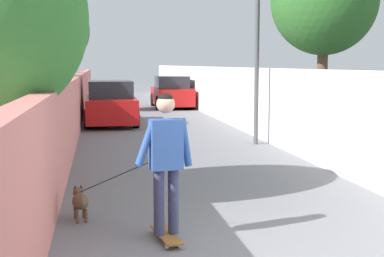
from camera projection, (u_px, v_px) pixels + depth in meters
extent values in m
plane|color=slate|center=(155.00, 124.00, 19.51)|extent=(80.00, 80.00, 0.00)
cube|color=#CC726B|center=(75.00, 104.00, 17.00)|extent=(48.00, 0.30, 1.74)
cube|color=white|center=(243.00, 98.00, 17.88)|extent=(48.00, 0.30, 2.01)
cylinder|color=brown|center=(28.00, 101.00, 17.71)|extent=(0.25, 0.25, 1.83)
ellipsoid|color=#2D6628|center=(26.00, 51.00, 17.52)|extent=(2.37, 2.37, 2.77)
cylinder|color=brown|center=(63.00, 80.00, 23.65)|extent=(0.29, 0.29, 2.85)
ellipsoid|color=#387A33|center=(62.00, 30.00, 23.40)|extent=(2.37, 2.37, 2.71)
cylinder|color=brown|center=(322.00, 91.00, 13.56)|extent=(0.26, 0.26, 2.90)
ellipsoid|color=#2D6628|center=(324.00, 0.00, 13.29)|extent=(2.61, 2.61, 2.70)
cylinder|color=#4C4C51|center=(257.00, 69.00, 14.32)|extent=(0.12, 0.12, 3.99)
cube|color=brown|center=(166.00, 235.00, 6.59)|extent=(0.82, 0.32, 0.02)
cylinder|color=beige|center=(155.00, 232.00, 6.84)|extent=(0.06, 0.04, 0.06)
cylinder|color=beige|center=(166.00, 231.00, 6.88)|extent=(0.06, 0.04, 0.06)
cylinder|color=beige|center=(167.00, 246.00, 6.31)|extent=(0.06, 0.04, 0.06)
cylinder|color=beige|center=(179.00, 245.00, 6.35)|extent=(0.06, 0.04, 0.06)
cylinder|color=#333859|center=(159.00, 202.00, 6.51)|extent=(0.15, 0.15, 0.80)
cylinder|color=#333859|center=(173.00, 201.00, 6.57)|extent=(0.15, 0.15, 0.80)
cube|color=#2D5199|center=(166.00, 144.00, 6.46)|extent=(0.27, 0.41, 0.60)
cylinder|color=#2D5199|center=(146.00, 143.00, 6.38)|extent=(0.13, 0.29, 0.58)
cylinder|color=#2D5199|center=(185.00, 142.00, 6.53)|extent=(0.11, 0.19, 0.59)
sphere|color=tan|center=(166.00, 104.00, 6.40)|extent=(0.22, 0.22, 0.22)
sphere|color=black|center=(166.00, 101.00, 6.40)|extent=(0.19, 0.19, 0.19)
ellipsoid|color=brown|center=(80.00, 201.00, 7.40)|extent=(0.40, 0.27, 0.22)
sphere|color=brown|center=(78.00, 192.00, 7.63)|extent=(0.15, 0.15, 0.15)
cone|color=black|center=(75.00, 187.00, 7.61)|extent=(0.06, 0.06, 0.06)
cone|color=black|center=(81.00, 187.00, 7.63)|extent=(0.06, 0.06, 0.06)
cylinder|color=brown|center=(75.00, 212.00, 7.52)|extent=(0.04, 0.04, 0.18)
cylinder|color=brown|center=(84.00, 212.00, 7.56)|extent=(0.04, 0.04, 0.18)
cylinder|color=brown|center=(77.00, 217.00, 7.29)|extent=(0.04, 0.04, 0.18)
cylinder|color=brown|center=(86.00, 216.00, 7.33)|extent=(0.04, 0.04, 0.18)
cylinder|color=brown|center=(82.00, 200.00, 7.17)|extent=(0.14, 0.05, 0.13)
cylinder|color=black|center=(120.00, 175.00, 6.93)|extent=(1.05, 1.06, 0.66)
cube|color=#B71414|center=(111.00, 108.00, 19.28)|extent=(4.15, 1.70, 0.80)
cube|color=#262B33|center=(111.00, 89.00, 19.20)|extent=(2.16, 1.50, 0.60)
cylinder|color=black|center=(89.00, 112.00, 20.44)|extent=(0.64, 0.22, 0.64)
cylinder|color=black|center=(131.00, 112.00, 20.70)|extent=(0.64, 0.22, 0.64)
cylinder|color=black|center=(88.00, 119.00, 17.92)|extent=(0.64, 0.22, 0.64)
cylinder|color=black|center=(136.00, 118.00, 18.18)|extent=(0.64, 0.22, 0.64)
cube|color=#B71414|center=(172.00, 96.00, 26.68)|extent=(3.91, 1.70, 0.80)
cube|color=#262B33|center=(172.00, 82.00, 26.60)|extent=(2.03, 1.50, 0.60)
cylinder|color=black|center=(153.00, 100.00, 27.77)|extent=(0.64, 0.22, 0.64)
cylinder|color=black|center=(184.00, 99.00, 28.03)|extent=(0.64, 0.22, 0.64)
cylinder|color=black|center=(158.00, 103.00, 25.39)|extent=(0.64, 0.22, 0.64)
cylinder|color=black|center=(192.00, 102.00, 25.66)|extent=(0.64, 0.22, 0.64)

